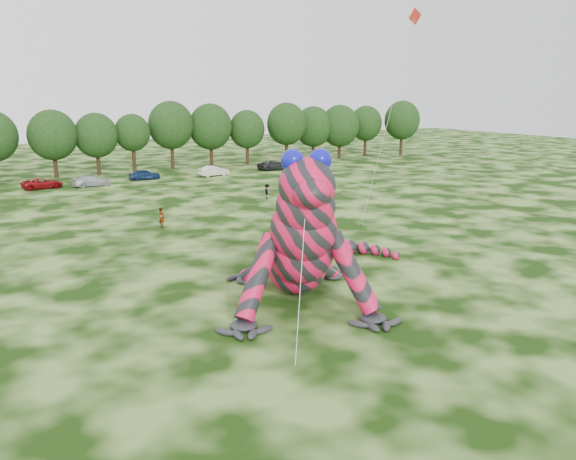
# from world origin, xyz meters

# --- Properties ---
(ground) EXTENTS (240.00, 240.00, 0.00)m
(ground) POSITION_xyz_m (0.00, 0.00, 0.00)
(ground) COLOR #16330A
(ground) RESTS_ON ground
(inflatable_gecko) EXTENTS (20.39, 22.03, 8.94)m
(inflatable_gecko) POSITION_xyz_m (-3.41, 0.39, 4.47)
(inflatable_gecko) COLOR #D71142
(inflatable_gecko) RESTS_ON ground
(flying_kite) EXTENTS (3.20, 3.62, 18.35)m
(flying_kite) POSITION_xyz_m (12.14, 8.93, 16.20)
(flying_kite) COLOR red
(flying_kite) RESTS_ON ground
(tree_7) EXTENTS (6.68, 6.01, 9.48)m
(tree_7) POSITION_xyz_m (-10.08, 56.80, 4.74)
(tree_7) COLOR black
(tree_7) RESTS_ON ground
(tree_8) EXTENTS (6.14, 5.53, 8.94)m
(tree_8) POSITION_xyz_m (-4.22, 56.99, 4.47)
(tree_8) COLOR black
(tree_8) RESTS_ON ground
(tree_9) EXTENTS (5.27, 4.74, 8.68)m
(tree_9) POSITION_xyz_m (1.06, 57.35, 4.34)
(tree_9) COLOR black
(tree_9) RESTS_ON ground
(tree_10) EXTENTS (7.09, 6.38, 10.50)m
(tree_10) POSITION_xyz_m (7.40, 58.58, 5.25)
(tree_10) COLOR black
(tree_10) RESTS_ON ground
(tree_11) EXTENTS (7.01, 6.31, 10.07)m
(tree_11) POSITION_xyz_m (13.79, 58.20, 5.03)
(tree_11) COLOR black
(tree_11) RESTS_ON ground
(tree_12) EXTENTS (5.99, 5.39, 8.97)m
(tree_12) POSITION_xyz_m (20.01, 57.74, 4.49)
(tree_12) COLOR black
(tree_12) RESTS_ON ground
(tree_13) EXTENTS (6.83, 6.15, 10.13)m
(tree_13) POSITION_xyz_m (27.13, 57.13, 5.06)
(tree_13) COLOR black
(tree_13) RESTS_ON ground
(tree_14) EXTENTS (6.82, 6.14, 9.40)m
(tree_14) POSITION_xyz_m (33.46, 58.72, 4.70)
(tree_14) COLOR black
(tree_14) RESTS_ON ground
(tree_15) EXTENTS (7.17, 6.45, 9.63)m
(tree_15) POSITION_xyz_m (38.47, 57.77, 4.82)
(tree_15) COLOR black
(tree_15) RESTS_ON ground
(tree_16) EXTENTS (6.26, 5.63, 9.37)m
(tree_16) POSITION_xyz_m (45.45, 59.37, 4.69)
(tree_16) COLOR black
(tree_16) RESTS_ON ground
(tree_17) EXTENTS (6.98, 6.28, 10.30)m
(tree_17) POSITION_xyz_m (51.95, 56.66, 5.15)
(tree_17) COLOR black
(tree_17) RESTS_ON ground
(car_2) EXTENTS (5.14, 2.95, 1.35)m
(car_2) POSITION_xyz_m (-12.81, 47.68, 0.67)
(car_2) COLOR maroon
(car_2) RESTS_ON ground
(car_3) EXTENTS (4.91, 2.48, 1.37)m
(car_3) POSITION_xyz_m (-7.06, 46.65, 0.68)
(car_3) COLOR #B0B3B9
(car_3) RESTS_ON ground
(car_4) EXTENTS (4.31, 1.92, 1.44)m
(car_4) POSITION_xyz_m (0.40, 49.08, 0.72)
(car_4) COLOR #11234F
(car_4) RESTS_ON ground
(car_5) EXTENTS (4.68, 2.16, 1.48)m
(car_5) POSITION_xyz_m (10.03, 47.78, 0.74)
(car_5) COLOR silver
(car_5) RESTS_ON ground
(car_6) EXTENTS (5.55, 2.91, 1.49)m
(car_6) POSITION_xyz_m (20.87, 49.59, 0.75)
(car_6) COLOR black
(car_6) RESTS_ON ground
(car_7) EXTENTS (4.84, 2.17, 1.38)m
(car_7) POSITION_xyz_m (27.70, 47.14, 0.69)
(car_7) COLOR white
(car_7) RESTS_ON ground
(spectator_2) EXTENTS (0.91, 1.22, 1.67)m
(spectator_2) POSITION_xyz_m (8.67, 27.91, 0.84)
(spectator_2) COLOR gray
(spectator_2) RESTS_ON ground
(spectator_3) EXTENTS (1.00, 0.75, 1.57)m
(spectator_3) POSITION_xyz_m (15.50, 30.22, 0.79)
(spectator_3) COLOR gray
(spectator_3) RESTS_ON ground
(spectator_0) EXTENTS (0.58, 0.75, 1.83)m
(spectator_0) POSITION_xyz_m (-5.80, 19.92, 0.92)
(spectator_0) COLOR gray
(spectator_0) RESTS_ON ground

